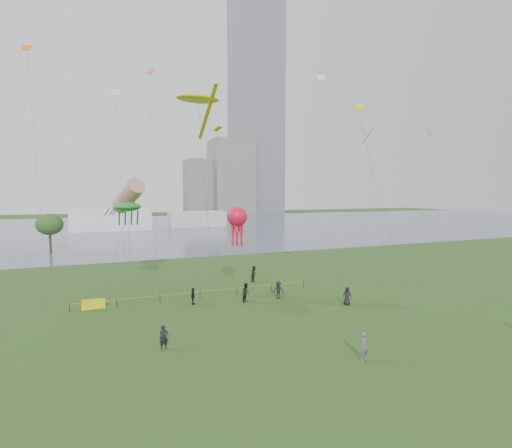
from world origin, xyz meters
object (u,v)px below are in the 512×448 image
object	(u,v)px
fence	(137,300)
kite_octopus	(237,218)
kite_flyer	(365,347)
kite_stingray	(198,99)

from	to	relation	value
fence	kite_octopus	size ratio (longest dim) A/B	2.54
fence	kite_octopus	bearing A→B (deg)	-9.81
kite_flyer	kite_stingray	bearing A→B (deg)	81.42
fence	kite_stingray	xyz separation A→B (m)	(7.17, 4.42, 20.52)
kite_flyer	kite_octopus	xyz separation A→B (m)	(-3.20, 16.10, 7.43)
kite_flyer	kite_stingray	xyz separation A→B (m)	(-5.61, 22.18, 20.14)
kite_stingray	kite_octopus	distance (m)	14.30
kite_stingray	kite_octopus	size ratio (longest dim) A/B	2.28
kite_stingray	kite_octopus	bearing A→B (deg)	-82.87
fence	kite_octopus	world-z (taller)	kite_octopus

